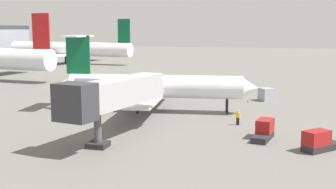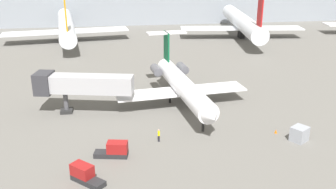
{
  "view_description": "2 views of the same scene",
  "coord_description": "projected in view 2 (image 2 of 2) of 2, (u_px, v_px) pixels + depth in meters",
  "views": [
    {
      "loc": [
        -54.76,
        -10.57,
        10.74
      ],
      "look_at": [
        -1.0,
        3.95,
        2.34
      ],
      "focal_mm": 46.59,
      "sensor_mm": 36.0,
      "label": 1
    },
    {
      "loc": [
        -11.06,
        -48.99,
        22.71
      ],
      "look_at": [
        -3.61,
        5.06,
        2.35
      ],
      "focal_mm": 40.44,
      "sensor_mm": 36.0,
      "label": 2
    }
  ],
  "objects": [
    {
      "name": "terminal_building",
      "position": [
        146.0,
        3.0,
        137.04
      ],
      "size": [
        169.17,
        24.32,
        11.87
      ],
      "color": "#8C939E",
      "rests_on": "ground_plane"
    },
    {
      "name": "parked_airliner_centre",
      "position": [
        242.0,
        22.0,
        106.89
      ],
      "size": [
        34.99,
        41.35,
        13.79
      ],
      "color": "silver",
      "rests_on": "ground_plane"
    },
    {
      "name": "baggage_tug_trailing",
      "position": [
        115.0,
        150.0,
        44.83
      ],
      "size": [
        4.19,
        2.09,
        1.9
      ],
      "color": "#262628",
      "rests_on": "ground_plane"
    },
    {
      "name": "parked_airliner_west_mid",
      "position": [
        66.0,
        26.0,
        102.36
      ],
      "size": [
        33.89,
        39.93,
        13.46
      ],
      "color": "silver",
      "rests_on": "ground_plane"
    },
    {
      "name": "traffic_cone_near",
      "position": [
        276.0,
        131.0,
        50.88
      ],
      "size": [
        0.36,
        0.36,
        0.55
      ],
      "color": "orange",
      "rests_on": "ground_plane"
    },
    {
      "name": "jet_bridge",
      "position": [
        77.0,
        84.0,
        55.93
      ],
      "size": [
        14.81,
        5.86,
        6.26
      ],
      "color": "#ADADB2",
      "rests_on": "ground_plane"
    },
    {
      "name": "baggage_tug_lead",
      "position": [
        85.0,
        175.0,
        39.88
      ],
      "size": [
        3.88,
        3.75,
        1.9
      ],
      "color": "#262628",
      "rests_on": "ground_plane"
    },
    {
      "name": "regional_jet",
      "position": [
        182.0,
        84.0,
        59.39
      ],
      "size": [
        21.16,
        26.8,
        9.91
      ],
      "color": "white",
      "rests_on": "ground_plane"
    },
    {
      "name": "ground_crew_marshaller",
      "position": [
        159.0,
        135.0,
        48.49
      ],
      "size": [
        0.3,
        0.42,
        1.69
      ],
      "color": "black",
      "rests_on": "ground_plane"
    },
    {
      "name": "ground_plane",
      "position": [
        197.0,
        121.0,
        54.84
      ],
      "size": [
        400.0,
        400.0,
        0.1
      ],
      "primitive_type": "cube",
      "color": "#66635E"
    },
    {
      "name": "cargo_container_uld",
      "position": [
        299.0,
        134.0,
        48.59
      ],
      "size": [
        2.66,
        2.6,
        1.93
      ],
      "color": "#999EA8",
      "rests_on": "ground_plane"
    }
  ]
}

